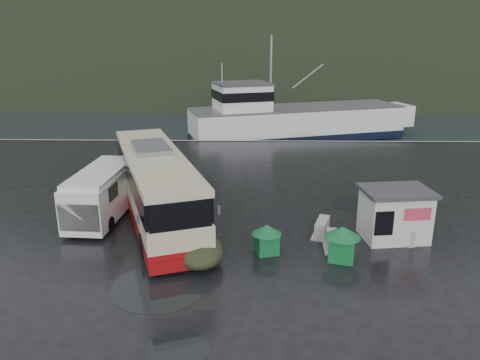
{
  "coord_description": "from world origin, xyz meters",
  "views": [
    {
      "loc": [
        2.37,
        -20.52,
        9.21
      ],
      "look_at": [
        1.9,
        3.19,
        1.7
      ],
      "focal_mm": 35.0,
      "sensor_mm": 36.0,
      "label": 1
    }
  ],
  "objects_px": {
    "waste_bin_right": "(341,259)",
    "fishing_trawler": "(297,125)",
    "waste_bin_left": "(266,253)",
    "jersey_barrier_c": "(322,235)",
    "dome_tent": "(199,263)",
    "jersey_barrier_b": "(332,249)",
    "white_van": "(105,217)",
    "ticket_kiosk": "(392,238)",
    "jersey_barrier_a": "(405,240)",
    "coach_bus": "(158,217)"
  },
  "relations": [
    {
      "from": "coach_bus",
      "to": "fishing_trawler",
      "type": "xyz_separation_m",
      "value": [
        9.69,
        25.36,
        0.0
      ]
    },
    {
      "from": "white_van",
      "to": "ticket_kiosk",
      "type": "xyz_separation_m",
      "value": [
        14.26,
        -2.33,
        0.0
      ]
    },
    {
      "from": "coach_bus",
      "to": "jersey_barrier_b",
      "type": "distance_m",
      "value": 9.18
    },
    {
      "from": "waste_bin_left",
      "to": "jersey_barrier_b",
      "type": "distance_m",
      "value": 2.97
    },
    {
      "from": "ticket_kiosk",
      "to": "fishing_trawler",
      "type": "bearing_deg",
      "value": 86.61
    },
    {
      "from": "waste_bin_left",
      "to": "ticket_kiosk",
      "type": "height_order",
      "value": "ticket_kiosk"
    },
    {
      "from": "waste_bin_left",
      "to": "jersey_barrier_c",
      "type": "height_order",
      "value": "waste_bin_left"
    },
    {
      "from": "white_van",
      "to": "fishing_trawler",
      "type": "xyz_separation_m",
      "value": [
        12.46,
        25.38,
        0.0
      ]
    },
    {
      "from": "dome_tent",
      "to": "jersey_barrier_c",
      "type": "relative_size",
      "value": 1.85
    },
    {
      "from": "white_van",
      "to": "jersey_barrier_a",
      "type": "relative_size",
      "value": 4.01
    },
    {
      "from": "ticket_kiosk",
      "to": "fishing_trawler",
      "type": "xyz_separation_m",
      "value": [
        -1.8,
        27.7,
        0.0
      ]
    },
    {
      "from": "white_van",
      "to": "ticket_kiosk",
      "type": "height_order",
      "value": "white_van"
    },
    {
      "from": "jersey_barrier_c",
      "to": "white_van",
      "type": "bearing_deg",
      "value": 169.32
    },
    {
      "from": "ticket_kiosk",
      "to": "jersey_barrier_b",
      "type": "distance_m",
      "value": 3.25
    },
    {
      "from": "white_van",
      "to": "waste_bin_right",
      "type": "bearing_deg",
      "value": -18.15
    },
    {
      "from": "coach_bus",
      "to": "white_van",
      "type": "height_order",
      "value": "coach_bus"
    },
    {
      "from": "white_van",
      "to": "waste_bin_right",
      "type": "distance_m",
      "value": 12.32
    },
    {
      "from": "coach_bus",
      "to": "jersey_barrier_b",
      "type": "xyz_separation_m",
      "value": [
        8.47,
        -3.56,
        0.0
      ]
    },
    {
      "from": "coach_bus",
      "to": "waste_bin_left",
      "type": "height_order",
      "value": "coach_bus"
    },
    {
      "from": "white_van",
      "to": "waste_bin_left",
      "type": "distance_m",
      "value": 9.2
    },
    {
      "from": "coach_bus",
      "to": "waste_bin_left",
      "type": "bearing_deg",
      "value": -55.68
    },
    {
      "from": "white_van",
      "to": "jersey_barrier_c",
      "type": "bearing_deg",
      "value": -7.13
    },
    {
      "from": "jersey_barrier_a",
      "to": "fishing_trawler",
      "type": "distance_m",
      "value": 28.05
    },
    {
      "from": "dome_tent",
      "to": "jersey_barrier_b",
      "type": "xyz_separation_m",
      "value": [
        5.8,
        1.43,
        0.0
      ]
    },
    {
      "from": "coach_bus",
      "to": "jersey_barrier_a",
      "type": "bearing_deg",
      "value": -31.98
    },
    {
      "from": "waste_bin_left",
      "to": "jersey_barrier_c",
      "type": "bearing_deg",
      "value": 35.26
    },
    {
      "from": "waste_bin_left",
      "to": "dome_tent",
      "type": "height_order",
      "value": "waste_bin_left"
    },
    {
      "from": "jersey_barrier_a",
      "to": "jersey_barrier_c",
      "type": "xyz_separation_m",
      "value": [
        -3.78,
        0.5,
        0.0
      ]
    },
    {
      "from": "dome_tent",
      "to": "fishing_trawler",
      "type": "xyz_separation_m",
      "value": [
        7.02,
        30.35,
        0.0
      ]
    },
    {
      "from": "waste_bin_right",
      "to": "jersey_barrier_b",
      "type": "height_order",
      "value": "waste_bin_right"
    },
    {
      "from": "jersey_barrier_b",
      "to": "waste_bin_left",
      "type": "bearing_deg",
      "value": -171.45
    },
    {
      "from": "jersey_barrier_b",
      "to": "fishing_trawler",
      "type": "bearing_deg",
      "value": 87.58
    },
    {
      "from": "jersey_barrier_a",
      "to": "jersey_barrier_c",
      "type": "relative_size",
      "value": 1.0
    },
    {
      "from": "white_van",
      "to": "jersey_barrier_c",
      "type": "distance_m",
      "value": 11.19
    },
    {
      "from": "waste_bin_right",
      "to": "fishing_trawler",
      "type": "height_order",
      "value": "fishing_trawler"
    },
    {
      "from": "waste_bin_right",
      "to": "ticket_kiosk",
      "type": "distance_m",
      "value": 3.58
    },
    {
      "from": "waste_bin_left",
      "to": "dome_tent",
      "type": "relative_size",
      "value": 0.46
    },
    {
      "from": "waste_bin_right",
      "to": "fishing_trawler",
      "type": "xyz_separation_m",
      "value": [
        1.01,
        29.93,
        0.0
      ]
    },
    {
      "from": "jersey_barrier_b",
      "to": "jersey_barrier_c",
      "type": "relative_size",
      "value": 0.95
    },
    {
      "from": "waste_bin_right",
      "to": "waste_bin_left",
      "type": "bearing_deg",
      "value": 169.66
    },
    {
      "from": "waste_bin_left",
      "to": "jersey_barrier_b",
      "type": "relative_size",
      "value": 0.89
    },
    {
      "from": "waste_bin_left",
      "to": "ticket_kiosk",
      "type": "relative_size",
      "value": 0.42
    },
    {
      "from": "coach_bus",
      "to": "waste_bin_right",
      "type": "distance_m",
      "value": 9.81
    },
    {
      "from": "waste_bin_right",
      "to": "jersey_barrier_b",
      "type": "distance_m",
      "value": 1.04
    },
    {
      "from": "dome_tent",
      "to": "fishing_trawler",
      "type": "relative_size",
      "value": 0.11
    },
    {
      "from": "ticket_kiosk",
      "to": "jersey_barrier_a",
      "type": "bearing_deg",
      "value": -32.52
    },
    {
      "from": "jersey_barrier_b",
      "to": "ticket_kiosk",
      "type": "bearing_deg",
      "value": 21.86
    },
    {
      "from": "dome_tent",
      "to": "jersey_barrier_b",
      "type": "height_order",
      "value": "dome_tent"
    },
    {
      "from": "waste_bin_right",
      "to": "ticket_kiosk",
      "type": "xyz_separation_m",
      "value": [
        2.81,
        2.23,
        0.0
      ]
    },
    {
      "from": "coach_bus",
      "to": "waste_bin_left",
      "type": "distance_m",
      "value": 6.82
    }
  ]
}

